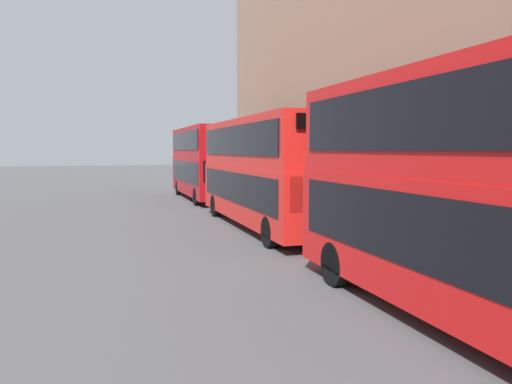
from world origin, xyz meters
The scene contains 3 objects.
bus_leading centered at (1.60, 5.46, 2.48)m, with size 2.59×10.68×4.50m.
bus_second_in_queue centered at (1.60, 17.69, 2.35)m, with size 2.59×10.96×4.26m.
bus_third_in_queue centered at (1.60, 29.67, 2.44)m, with size 2.59×10.04×4.43m.
Camera 1 is at (-4.56, -0.85, 3.09)m, focal length 35.00 mm.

